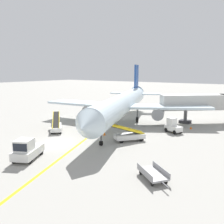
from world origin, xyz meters
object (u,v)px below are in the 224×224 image
object	(u,v)px
jet_bridge	(204,102)
belt_loader_forward_hold	(129,135)
ground_crew_marshaller	(97,124)
safety_cone_nose_right	(97,123)
pushback_tug	(27,150)
belt_loader_aft_hold	(56,126)
airliner	(123,103)
safety_cone_wingtip_left	(92,113)
safety_cone_wingtip_right	(90,125)
baggage_cart_loaded	(153,174)
safety_cone_tail_area	(105,134)
safety_cone_nose_left	(191,128)
baggage_tug_near_wing	(173,126)

from	to	relation	value
jet_bridge	belt_loader_forward_hold	world-z (taller)	jet_bridge
ground_crew_marshaller	safety_cone_nose_right	size ratio (longest dim) A/B	3.86
pushback_tug	belt_loader_aft_hold	bearing A→B (deg)	123.20
airliner	belt_loader_aft_hold	distance (m)	11.59
safety_cone_wingtip_left	safety_cone_wingtip_right	world-z (taller)	same
safety_cone_wingtip_right	baggage_cart_loaded	bearing A→B (deg)	-34.69
safety_cone_tail_area	safety_cone_wingtip_right	bearing A→B (deg)	149.39
safety_cone_nose_left	safety_cone_wingtip_right	xyz separation A→B (m)	(-14.05, -7.22, 0.00)
airliner	baggage_tug_near_wing	size ratio (longest dim) A/B	12.57
pushback_tug	belt_loader_forward_hold	size ratio (longest dim) A/B	0.87
pushback_tug	ground_crew_marshaller	world-z (taller)	pushback_tug
ground_crew_marshaller	safety_cone_wingtip_left	size ratio (longest dim) A/B	3.86
ground_crew_marshaller	safety_cone_wingtip_left	distance (m)	12.81
pushback_tug	safety_cone_tail_area	bearing A→B (deg)	84.00
baggage_tug_near_wing	safety_cone_nose_right	world-z (taller)	baggage_tug_near_wing
ground_crew_marshaller	baggage_cart_loaded	bearing A→B (deg)	-35.68
safety_cone_wingtip_left	safety_cone_nose_right	bearing A→B (deg)	-44.72
belt_loader_aft_hold	safety_cone_wingtip_right	bearing A→B (deg)	69.92
safety_cone_nose_left	safety_cone_wingtip_left	size ratio (longest dim) A/B	1.00
safety_cone_nose_left	pushback_tug	bearing A→B (deg)	-114.80
belt_loader_aft_hold	baggage_cart_loaded	size ratio (longest dim) A/B	1.30
ground_crew_marshaller	safety_cone_nose_left	bearing A→B (deg)	36.48
baggage_tug_near_wing	safety_cone_nose_left	world-z (taller)	baggage_tug_near_wing
jet_bridge	safety_cone_nose_right	world-z (taller)	jet_bridge
safety_cone_wingtip_right	baggage_tug_near_wing	bearing A→B (deg)	16.94
baggage_tug_near_wing	safety_cone_tail_area	distance (m)	9.97
baggage_tug_near_wing	safety_cone_wingtip_right	bearing A→B (deg)	-163.06
safety_cone_nose_left	baggage_cart_loaded	bearing A→B (deg)	-83.37
pushback_tug	ground_crew_marshaller	size ratio (longest dim) A/B	2.39
baggage_cart_loaded	baggage_tug_near_wing	bearing A→B (deg)	104.17
safety_cone_wingtip_right	safety_cone_tail_area	distance (m)	6.05
airliner	baggage_tug_near_wing	world-z (taller)	airliner
belt_loader_forward_hold	safety_cone_nose_left	xyz separation A→B (m)	(4.80, 10.59, -0.56)
baggage_cart_loaded	safety_cone_wingtip_left	size ratio (longest dim) A/B	7.90
airliner	safety_cone_tail_area	size ratio (longest dim) A/B	77.82
jet_bridge	safety_cone_wingtip_left	size ratio (longest dim) A/B	26.16
safety_cone_nose_left	safety_cone_wingtip_right	bearing A→B (deg)	-152.79
belt_loader_aft_hold	safety_cone_tail_area	distance (m)	7.55
pushback_tug	safety_cone_wingtip_left	distance (m)	24.73
baggage_tug_near_wing	belt_loader_aft_hold	distance (m)	17.03
airliner	baggage_tug_near_wing	bearing A→B (deg)	-4.89
pushback_tug	safety_cone_tail_area	world-z (taller)	pushback_tug
belt_loader_forward_hold	safety_cone_nose_left	world-z (taller)	belt_loader_forward_hold
jet_bridge	baggage_tug_near_wing	bearing A→B (deg)	-102.88
ground_crew_marshaller	safety_cone_wingtip_left	xyz separation A→B (m)	(-8.78, 9.31, -0.69)
airliner	safety_cone_nose_right	world-z (taller)	airliner
safety_cone_nose_left	safety_cone_wingtip_right	size ratio (longest dim) A/B	1.00
pushback_tug	baggage_cart_loaded	world-z (taller)	pushback_tug
safety_cone_tail_area	baggage_tug_near_wing	bearing A→B (deg)	43.63
pushback_tug	belt_loader_forward_hold	xyz separation A→B (m)	(5.23, 11.13, -0.22)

